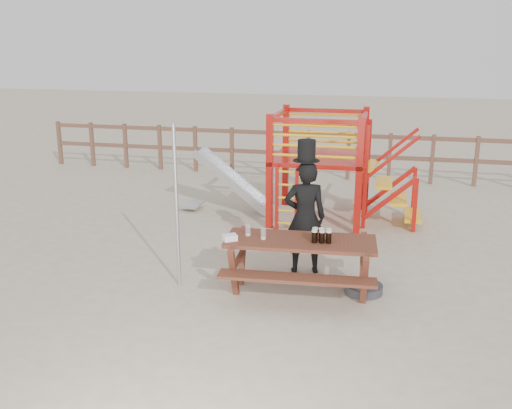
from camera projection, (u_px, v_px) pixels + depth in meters
name	position (u px, v px, depth m)	size (l,w,h in m)	color
ground	(269.00, 292.00, 7.86)	(60.00, 60.00, 0.00)	#BFB195
back_fence	(328.00, 150.00, 14.20)	(15.09, 0.09, 1.20)	brown
playground_fort	(315.00, 164.00, 10.89)	(4.71, 1.84, 2.10)	#AA110B
picnic_table	(300.00, 260.00, 7.70)	(2.11, 1.54, 0.78)	brown
man_with_hat	(305.00, 214.00, 8.34)	(0.70, 0.54, 2.00)	black
metal_pole	(177.00, 208.00, 7.77)	(0.05, 0.05, 2.30)	#B2B2B7
parasol_base	(364.00, 288.00, 7.83)	(0.52, 0.52, 0.22)	#343338
paper_bag	(230.00, 237.00, 7.59)	(0.18, 0.14, 0.08)	white
stout_pints	(322.00, 235.00, 7.52)	(0.27, 0.19, 0.17)	black
empty_glasses	(256.00, 232.00, 7.70)	(0.31, 0.17, 0.15)	silver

